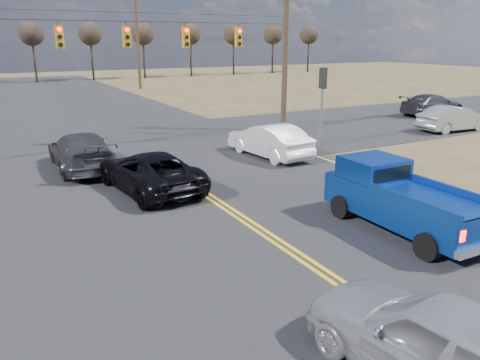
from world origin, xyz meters
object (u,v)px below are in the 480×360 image
silver_suv (443,345)px  black_suv (149,171)px  pickup_truck (400,199)px  cross_car_east_far (432,105)px  dgrey_car_queue (81,151)px  white_car_queue (269,140)px  cross_car_east_near (454,119)px

silver_suv → black_suv: bearing=-92.9°
pickup_truck → black_suv: size_ratio=0.98×
silver_suv → cross_car_east_far: (22.40, 18.81, -0.03)m
pickup_truck → dgrey_car_queue: size_ratio=0.94×
pickup_truck → black_suv: (-5.04, 6.84, -0.20)m
pickup_truck → black_suv: bearing=127.0°
white_car_queue → cross_car_east_far: (16.71, 4.85, -0.02)m
cross_car_east_far → black_suv: bearing=105.1°
black_suv → cross_car_east_near: 19.39m
cross_car_east_near → cross_car_east_far: 6.13m
cross_car_east_near → silver_suv: bearing=130.9°
pickup_truck → cross_car_east_near: pickup_truck is taller
pickup_truck → white_car_queue: pickup_truck is taller
pickup_truck → black_suv: pickup_truck is taller
white_car_queue → cross_car_east_far: 17.40m
pickup_truck → cross_car_east_far: 22.83m
black_suv → cross_car_east_far: size_ratio=0.99×
white_car_queue → cross_car_east_near: (12.83, 0.11, -0.02)m
silver_suv → cross_car_east_near: bearing=-149.2°
dgrey_car_queue → cross_car_east_near: (20.80, -1.81, -0.02)m
dgrey_car_queue → silver_suv: bearing=98.7°
cross_car_east_near → black_suv: bearing=100.6°
pickup_truck → black_suv: 8.50m
silver_suv → cross_car_east_near: (18.52, 14.07, -0.04)m
silver_suv → white_car_queue: bearing=-118.6°
white_car_queue → cross_car_east_far: bearing=-169.1°
dgrey_car_queue → cross_car_east_near: dgrey_car_queue is taller
white_car_queue → cross_car_east_far: size_ratio=0.90×
pickup_truck → cross_car_east_near: bearing=33.5°
pickup_truck → cross_car_east_far: bearing=38.2°
black_suv → cross_car_east_far: cross_car_east_far is taller
silver_suv → white_car_queue: silver_suv is taller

